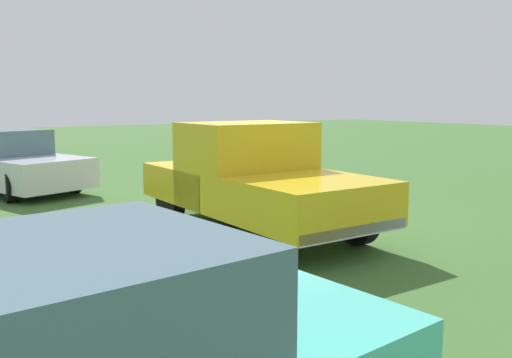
% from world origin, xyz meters
% --- Properties ---
extents(ground_plane, '(80.00, 80.00, 0.00)m').
position_xyz_m(ground_plane, '(0.00, 0.00, 0.00)').
color(ground_plane, '#3D662D').
extents(pickup_truck, '(4.70, 2.05, 1.82)m').
position_xyz_m(pickup_truck, '(-0.68, 0.80, 0.94)').
color(pickup_truck, black).
rests_on(pickup_truck, ground_plane).
extents(sedan_near, '(5.11, 3.28, 1.48)m').
position_xyz_m(sedan_near, '(6.23, 3.47, 0.69)').
color(sedan_near, black).
rests_on(sedan_near, ground_plane).
extents(traffic_cone, '(0.32, 0.32, 0.55)m').
position_xyz_m(traffic_cone, '(3.09, 0.37, 0.28)').
color(traffic_cone, orange).
rests_on(traffic_cone, ground_plane).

